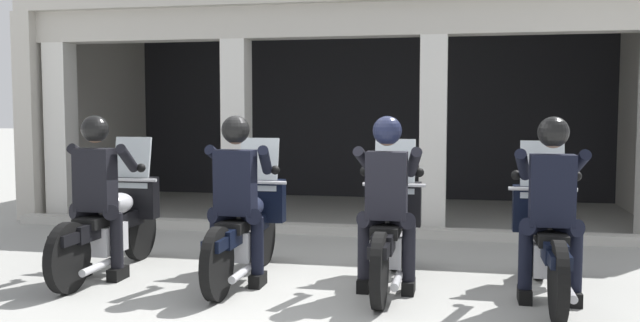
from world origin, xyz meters
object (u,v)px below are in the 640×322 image
object	(u,v)px
motorcycle_far_right	(546,239)
motorcycle_far_left	(113,223)
motorcycle_center_left	(246,227)
motorcycle_center_right	(390,232)
police_officer_far_left	(97,183)
police_officer_far_right	(552,194)
police_officer_center_left	(237,185)
police_officer_center_right	(387,189)

from	to	relation	value
motorcycle_far_right	motorcycle_far_left	bearing A→B (deg)	176.24
motorcycle_center_left	motorcycle_center_right	bearing A→B (deg)	-4.11
police_officer_far_left	motorcycle_far_right	distance (m)	4.21
motorcycle_far_left	police_officer_far_left	distance (m)	0.52
motorcycle_far_left	police_officer_far_right	size ratio (longest dim) A/B	1.29
motorcycle_center_right	police_officer_far_right	bearing A→B (deg)	-22.08
motorcycle_far_left	motorcycle_far_right	world-z (taller)	same
police_officer_center_left	police_officer_far_right	bearing A→B (deg)	-6.47
police_officer_center_left	motorcycle_center_right	world-z (taller)	police_officer_center_left
police_officer_far_left	police_officer_center_right	world-z (taller)	same
police_officer_far_right	motorcycle_far_right	bearing A→B (deg)	85.97
motorcycle_far_left	police_officer_far_right	world-z (taller)	police_officer_far_right
motorcycle_center_left	police_officer_center_right	xyz separation A→B (m)	(1.39, -0.25, 0.44)
motorcycle_center_left	motorcycle_far_right	bearing A→B (deg)	-6.47
motorcycle_far_left	police_officer_center_left	xyz separation A→B (m)	(1.39, -0.24, 0.44)
motorcycle_far_left	police_officer_center_right	bearing A→B (deg)	-11.54
motorcycle_center_left	motorcycle_center_right	distance (m)	1.39
police_officer_far_left	police_officer_center_left	bearing A→B (deg)	-5.67
motorcycle_center_right	police_officer_far_right	xyz separation A→B (m)	(1.39, -0.36, 0.44)
police_officer_center_right	motorcycle_far_right	world-z (taller)	police_officer_center_right
motorcycle_far_right	police_officer_far_right	world-z (taller)	police_officer_far_right
motorcycle_center_left	motorcycle_far_right	distance (m)	2.79
motorcycle_far_right	police_officer_far_right	bearing A→B (deg)	-94.03
police_officer_far_left	police_officer_far_right	world-z (taller)	same
motorcycle_far_left	motorcycle_center_left	distance (m)	1.39
motorcycle_far_left	police_officer_far_left	bearing A→B (deg)	-97.57
police_officer_center_left	motorcycle_center_left	bearing A→B (deg)	84.07
police_officer_center_left	police_officer_far_right	size ratio (longest dim) A/B	1.00
motorcycle_center_left	motorcycle_far_right	world-z (taller)	same
police_officer_center_left	motorcycle_center_right	size ratio (longest dim) A/B	0.78
motorcycle_far_left	motorcycle_center_right	distance (m)	2.79
police_officer_center_left	motorcycle_far_right	xyz separation A→B (m)	(2.79, 0.24, -0.44)
police_officer_far_right	motorcycle_far_left	bearing A→B (deg)	172.36
motorcycle_center_left	police_officer_far_right	xyz separation A→B (m)	(2.78, -0.32, 0.44)
police_officer_far_left	motorcycle_center_left	size ratio (longest dim) A/B	0.78
motorcycle_center_left	police_officer_far_left	bearing A→B (deg)	-172.60
motorcycle_far_right	police_officer_far_right	size ratio (longest dim) A/B	1.29
police_officer_far_right	police_officer_center_left	bearing A→B (deg)	175.43
motorcycle_center_left	police_officer_center_right	bearing A→B (deg)	-15.69
police_officer_far_right	motorcycle_center_left	bearing A→B (deg)	169.62
police_officer_far_left	police_officer_far_right	bearing A→B (deg)	-7.30
motorcycle_far_left	motorcycle_center_left	bearing A→B (deg)	-5.67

